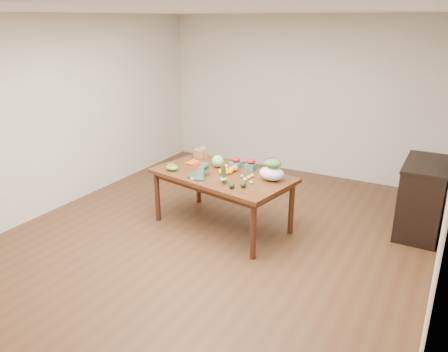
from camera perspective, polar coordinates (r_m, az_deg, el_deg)
The scene contains 26 objects.
floor at distance 5.59m, azimuth -1.22°, elevation -8.12°, with size 6.00×6.00×0.00m, color #51341C.
ceiling at distance 4.93m, azimuth -1.46°, elevation 20.75°, with size 5.00×6.00×0.02m, color white.
room_walls at distance 5.10m, azimuth -1.33°, elevation 5.39°, with size 5.02×6.02×2.70m.
dining_table at distance 5.73m, azimuth -0.24°, elevation -3.22°, with size 1.77×0.98×0.75m, color #573214.
cabinet at distance 6.13m, azimuth 24.45°, elevation -2.58°, with size 0.52×1.02×0.94m, color black.
dish_towel at distance 6.06m, azimuth 22.07°, elevation -1.67°, with size 0.02×0.28×0.45m, color white.
paper_bag at distance 6.24m, azimuth -3.10°, elevation 3.08°, with size 0.21×0.17×0.15m, color #8F5F40, non-canonical shape.
cabbage at distance 5.82m, azimuth -0.81°, elevation 1.94°, with size 0.16×0.16×0.16m, color #A3C974.
strawberry_basket_a at distance 5.80m, azimuth 1.55°, elevation 1.63°, with size 0.13×0.13×0.11m, color #AF0B17, non-canonical shape.
strawberry_basket_b at distance 5.75m, azimuth 3.51°, elevation 1.41°, with size 0.12×0.12×0.11m, color red, non-canonical shape.
orange_a at distance 5.73m, azimuth 0.27°, elevation 1.19°, with size 0.07×0.07×0.07m, color #F0A20E.
orange_b at distance 5.67m, azimuth 1.42°, elevation 1.02°, with size 0.08×0.08×0.08m, color orange.
orange_c at distance 5.62m, azimuth 0.97°, elevation 0.83°, with size 0.08×0.08×0.08m, color orange.
mandarin_cluster at distance 5.59m, azimuth 0.08°, elevation 0.72°, with size 0.18×0.18×0.08m, color orange, non-canonical shape.
carrots at distance 5.98m, azimuth -3.74°, elevation 1.72°, with size 0.22×0.22×0.03m, color #FB5A15, non-canonical shape.
snap_pea_bag at distance 5.74m, azimuth -6.82°, elevation 1.11°, with size 0.17×0.13×0.08m, color #6CB03B.
kale_bunch at distance 5.44m, azimuth -3.46°, elevation 0.57°, with size 0.32×0.40×0.16m, color black, non-canonical shape.
asparagus_bundle at distance 5.22m, azimuth -0.05°, elevation 0.28°, with size 0.08×0.08×0.25m, color #4B6C31, non-canonical shape.
potato_a at distance 5.45m, azimuth 2.36°, elevation -0.03°, with size 0.04×0.04×0.04m, color tan.
potato_b at distance 5.33m, azimuth 2.76°, elevation -0.45°, with size 0.06×0.05×0.05m, color #D7BE7C.
potato_c at distance 5.41m, azimuth 3.25°, elevation -0.16°, with size 0.05×0.05×0.04m, color tan.
potato_d at distance 5.47m, azimuth 3.69°, elevation 0.05°, with size 0.05×0.05×0.04m, color tan.
potato_e at distance 5.26m, azimuth 3.58°, elevation -0.82°, with size 0.05×0.04×0.04m, color tan.
avocado_a at distance 5.11m, azimuth 1.03°, elevation -1.22°, with size 0.07×0.10×0.07m, color black.
avocado_b at distance 5.14m, azimuth 2.55°, elevation -1.10°, with size 0.07×0.10×0.07m, color black.
salad_bag at distance 5.37m, azimuth 6.24°, elevation 0.68°, with size 0.31×0.23×0.24m, color white, non-canonical shape.
Camera 1 is at (2.48, -4.26, 2.63)m, focal length 35.00 mm.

